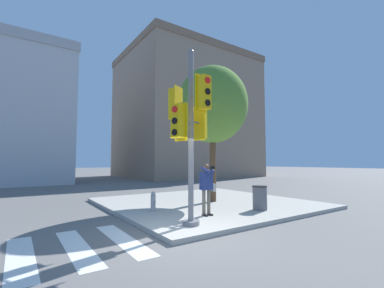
{
  "coord_description": "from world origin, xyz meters",
  "views": [
    {
      "loc": [
        -3.4,
        -5.49,
        1.85
      ],
      "look_at": [
        0.89,
        0.75,
        2.38
      ],
      "focal_mm": 24.0,
      "sensor_mm": 36.0,
      "label": 1
    }
  ],
  "objects_px": {
    "person_photographer": "(207,185)",
    "trash_bin": "(260,198)",
    "traffic_signal_pole": "(190,122)",
    "street_tree": "(212,105)",
    "fire_hydrant": "(153,202)"
  },
  "relations": [
    {
      "from": "person_photographer",
      "to": "trash_bin",
      "type": "height_order",
      "value": "person_photographer"
    },
    {
      "from": "traffic_signal_pole",
      "to": "street_tree",
      "type": "height_order",
      "value": "street_tree"
    },
    {
      "from": "person_photographer",
      "to": "street_tree",
      "type": "bearing_deg",
      "value": 47.04
    },
    {
      "from": "person_photographer",
      "to": "fire_hydrant",
      "type": "relative_size",
      "value": 2.38
    },
    {
      "from": "trash_bin",
      "to": "traffic_signal_pole",
      "type": "bearing_deg",
      "value": -172.79
    },
    {
      "from": "fire_hydrant",
      "to": "traffic_signal_pole",
      "type": "bearing_deg",
      "value": -90.28
    },
    {
      "from": "person_photographer",
      "to": "fire_hydrant",
      "type": "distance_m",
      "value": 2.02
    },
    {
      "from": "trash_bin",
      "to": "fire_hydrant",
      "type": "bearing_deg",
      "value": 150.58
    },
    {
      "from": "person_photographer",
      "to": "street_tree",
      "type": "distance_m",
      "value": 4.4
    },
    {
      "from": "trash_bin",
      "to": "street_tree",
      "type": "bearing_deg",
      "value": 93.03
    },
    {
      "from": "traffic_signal_pole",
      "to": "fire_hydrant",
      "type": "relative_size",
      "value": 7.09
    },
    {
      "from": "street_tree",
      "to": "person_photographer",
      "type": "bearing_deg",
      "value": -132.96
    },
    {
      "from": "traffic_signal_pole",
      "to": "person_photographer",
      "type": "distance_m",
      "value": 2.32
    },
    {
      "from": "fire_hydrant",
      "to": "trash_bin",
      "type": "xyz_separation_m",
      "value": [
        3.3,
        -1.86,
        0.09
      ]
    },
    {
      "from": "fire_hydrant",
      "to": "street_tree",
      "type": "bearing_deg",
      "value": 11.23
    }
  ]
}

